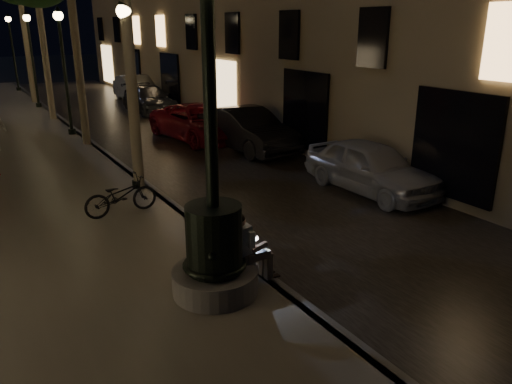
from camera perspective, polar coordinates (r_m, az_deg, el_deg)
ground at (r=20.43m, az=-18.79°, el=5.34°), size 120.00×120.00×0.00m
cobble_lane at (r=21.25m, az=-10.89°, el=6.51°), size 6.00×45.00×0.02m
curb_strip at (r=20.41m, az=-18.82°, el=5.61°), size 0.25×45.00×0.20m
fountain_lamppost at (r=7.91m, az=-4.83°, el=-4.90°), size 1.40×1.40×5.21m
seated_man_laptop at (r=8.31m, az=-0.98°, el=-6.11°), size 0.91×0.31×1.28m
lamp_curb_a at (r=13.16m, az=-14.37°, el=13.18°), size 0.36×0.36×4.81m
lamp_curb_b at (r=20.91m, az=-21.21°, el=14.37°), size 0.36×0.36×4.81m
lamp_curb_c at (r=28.80m, az=-24.35°, el=14.85°), size 0.36×0.36×4.81m
lamp_curb_d at (r=36.74m, az=-26.14°, el=15.10°), size 0.36×0.36×4.81m
car_front at (r=13.83m, az=12.99°, el=2.82°), size 1.74×4.15×1.40m
car_second at (r=18.05m, az=-1.06°, el=7.15°), size 1.86×4.70×1.52m
car_third at (r=19.89m, az=-6.46°, el=7.91°), size 2.73×5.16×1.38m
car_rear at (r=26.91m, az=-12.12°, el=10.35°), size 1.91×4.57×1.32m
car_fifth at (r=30.72m, az=-13.52°, el=11.41°), size 1.68×4.59×1.50m
bicycle at (r=11.80m, az=-15.20°, el=-0.39°), size 1.72×0.68×0.89m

